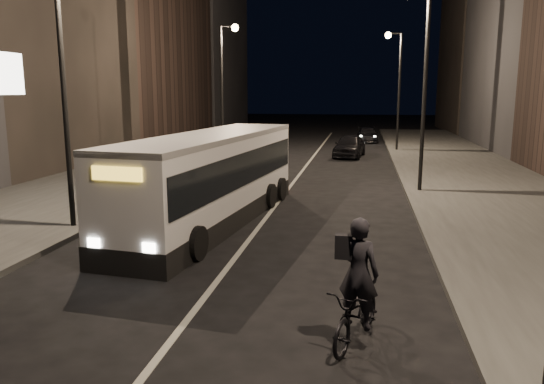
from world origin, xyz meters
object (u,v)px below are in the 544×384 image
at_px(city_bus, 212,175).
at_px(car_mid, 267,142).
at_px(car_far, 368,135).
at_px(streetlight_right_far, 396,75).
at_px(cyclist_on_bicycle, 357,302).
at_px(streetlight_left_near, 69,52).
at_px(car_near, 349,146).
at_px(streetlight_right_mid, 419,63).
at_px(streetlight_left_far, 226,73).

distance_m(city_bus, car_mid, 21.09).
bearing_deg(car_far, streetlight_right_far, -79.90).
bearing_deg(cyclist_on_bicycle, streetlight_left_near, 163.22).
bearing_deg(car_far, streetlight_left_near, -109.14).
relative_size(city_bus, cyclist_on_bicycle, 4.86).
distance_m(cyclist_on_bicycle, car_near, 26.48).
height_order(streetlight_right_mid, streetlight_left_near, same).
height_order(streetlight_left_far, car_near, streetlight_left_far).
bearing_deg(car_mid, streetlight_left_near, 85.35).
height_order(streetlight_left_far, car_far, streetlight_left_far).
bearing_deg(streetlight_left_near, streetlight_left_far, 90.00).
xyz_separation_m(streetlight_left_far, cyclist_on_bicycle, (8.49, -24.16, -4.61)).
xyz_separation_m(city_bus, car_near, (3.95, 18.65, -0.85)).
height_order(cyclist_on_bicycle, car_mid, cyclist_on_bicycle).
bearing_deg(streetlight_left_near, car_mid, 85.63).
bearing_deg(city_bus, streetlight_left_far, 109.71).
relative_size(car_near, car_mid, 1.03).
relative_size(streetlight_right_far, city_bus, 0.74).
bearing_deg(cyclist_on_bicycle, streetlight_right_far, 105.05).
xyz_separation_m(city_bus, car_mid, (-2.00, 20.98, -0.90)).
height_order(streetlight_right_mid, car_mid, streetlight_right_mid).
relative_size(streetlight_right_far, car_far, 1.97).
height_order(city_bus, car_near, city_bus).
distance_m(car_near, car_mid, 6.39).
height_order(streetlight_right_far, city_bus, streetlight_right_far).
bearing_deg(car_mid, car_near, 158.29).
relative_size(cyclist_on_bicycle, car_near, 0.52).
bearing_deg(car_far, streetlight_right_mid, -88.97).
distance_m(streetlight_left_far, cyclist_on_bicycle, 26.02).
relative_size(car_mid, car_far, 1.02).
bearing_deg(streetlight_right_mid, car_mid, 121.38).
bearing_deg(streetlight_right_far, car_near, -129.00).
relative_size(car_near, car_far, 1.05).
bearing_deg(car_far, streetlight_left_far, -127.08).
xyz_separation_m(car_mid, car_far, (7.20, 8.67, -0.09)).
bearing_deg(streetlight_right_far, streetlight_left_near, -113.96).
distance_m(streetlight_right_far, city_bus, 23.69).
xyz_separation_m(streetlight_left_far, car_mid, (1.73, 4.65, -4.67)).
bearing_deg(car_far, cyclist_on_bicycle, -93.90).
relative_size(streetlight_right_far, cyclist_on_bicycle, 3.59).
bearing_deg(streetlight_left_far, car_far, 56.14).
height_order(streetlight_right_far, car_far, streetlight_right_far).
xyz_separation_m(streetlight_left_near, streetlight_left_far, (0.00, 18.00, 0.00)).
bearing_deg(car_near, streetlight_left_near, -103.59).
bearing_deg(city_bus, cyclist_on_bicycle, -51.86).
relative_size(streetlight_right_far, streetlight_left_far, 1.00).
distance_m(streetlight_right_mid, car_near, 13.49).
height_order(streetlight_right_mid, streetlight_right_far, same).
xyz_separation_m(streetlight_right_mid, car_mid, (-8.93, 14.65, -4.67)).
bearing_deg(streetlight_right_far, streetlight_right_mid, -90.00).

